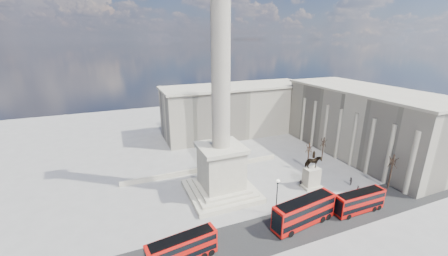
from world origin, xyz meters
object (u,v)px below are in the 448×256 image
object	(u,v)px
red_bus_c	(360,201)
pedestrian_standing	(350,181)
victorian_lamp	(277,194)
pedestrian_walking	(358,190)
nelsons_column	(221,136)
red_bus_a	(183,249)
red_bus_b	(304,212)
equestrian_statue	(312,175)
red_bus_d	(437,176)
pedestrian_crossing	(301,183)

from	to	relation	value
red_bus_c	pedestrian_standing	size ratio (longest dim) A/B	5.61
victorian_lamp	pedestrian_walking	bearing A→B (deg)	-1.29
nelsons_column	red_bus_a	size ratio (longest dim) A/B	4.68
pedestrian_walking	pedestrian_standing	xyz separation A→B (m)	(1.34, 3.32, 0.01)
red_bus_b	equestrian_statue	xyz separation A→B (m)	(9.75, 10.04, 0.37)
red_bus_d	red_bus_a	bearing A→B (deg)	176.70
nelsons_column	red_bus_c	distance (m)	28.97
victorian_lamp	pedestrian_walking	distance (m)	20.28
victorian_lamp	equestrian_statue	size ratio (longest dim) A/B	0.84
red_bus_b	red_bus_c	xyz separation A→B (m)	(12.08, -0.85, -0.42)
equestrian_statue	pedestrian_crossing	world-z (taller)	equestrian_statue
equestrian_statue	red_bus_d	bearing A→B (deg)	-21.26
nelsons_column	pedestrian_walking	distance (m)	31.37
red_bus_c	victorian_lamp	size ratio (longest dim) A/B	1.44
nelsons_column	victorian_lamp	world-z (taller)	nelsons_column
red_bus_a	pedestrian_crossing	xyz separation A→B (m)	(29.48, 11.20, -1.39)
equestrian_statue	pedestrian_standing	size ratio (longest dim) A/B	4.64
pedestrian_crossing	red_bus_d	bearing A→B (deg)	-161.70
victorian_lamp	red_bus_b	bearing A→B (deg)	-58.17
equestrian_statue	pedestrian_walking	xyz separation A→B (m)	(7.46, -6.01, -2.08)
red_bus_b	pedestrian_standing	distance (m)	20.03
victorian_lamp	equestrian_statue	bearing A→B (deg)	23.91
red_bus_b	equestrian_statue	size ratio (longest dim) A/B	1.47
nelsons_column	pedestrian_crossing	distance (m)	21.53
red_bus_c	pedestrian_crossing	bearing A→B (deg)	110.05
red_bus_d	victorian_lamp	distance (m)	38.95
red_bus_a	pedestrian_walking	world-z (taller)	red_bus_a
red_bus_b	victorian_lamp	distance (m)	5.52
red_bus_b	pedestrian_standing	world-z (taller)	red_bus_b
red_bus_b	pedestrian_walking	distance (m)	17.76
red_bus_a	red_bus_d	xyz separation A→B (m)	(57.55, 0.08, 0.13)
red_bus_a	red_bus_d	bearing A→B (deg)	-7.52
red_bus_d	pedestrian_walking	size ratio (longest dim) A/B	6.07
victorian_lamp	red_bus_c	bearing A→B (deg)	-19.73
pedestrian_standing	red_bus_b	bearing A→B (deg)	-10.25
pedestrian_walking	nelsons_column	bearing A→B (deg)	169.03
victorian_lamp	equestrian_statue	xyz separation A→B (m)	(12.54, 5.56, -1.25)
red_bus_a	equestrian_statue	size ratio (longest dim) A/B	1.24
red_bus_d	pedestrian_crossing	size ratio (longest dim) A/B	6.76
equestrian_statue	pedestrian_crossing	distance (m)	3.09
pedestrian_crossing	victorian_lamp	bearing A→B (deg)	71.61
red_bus_a	victorian_lamp	size ratio (longest dim) A/B	1.47
red_bus_c	equestrian_statue	xyz separation A→B (m)	(-2.33, 10.89, 0.79)
red_bus_c	red_bus_a	bearing A→B (deg)	179.03
pedestrian_standing	victorian_lamp	bearing A→B (deg)	-24.21
red_bus_c	pedestrian_standing	xyz separation A→B (m)	(6.47, 8.20, -1.29)
red_bus_b	pedestrian_crossing	size ratio (longest dim) A/B	7.66
red_bus_a	equestrian_statue	bearing A→B (deg)	10.43
red_bus_b	pedestrian_crossing	bearing A→B (deg)	46.75
pedestrian_standing	nelsons_column	bearing A→B (deg)	-47.53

